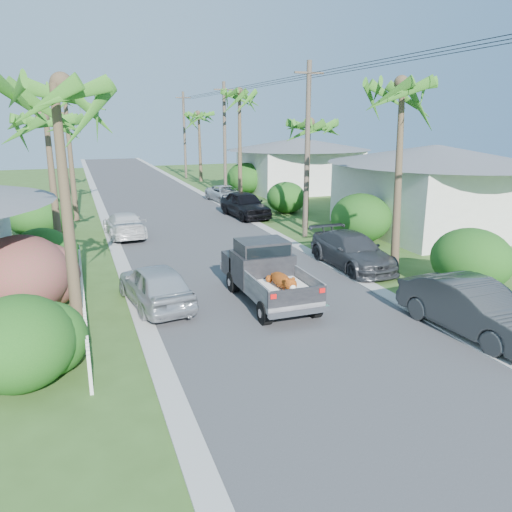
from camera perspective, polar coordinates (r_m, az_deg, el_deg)
name	(u,v)px	position (r m, az deg, el deg)	size (l,w,h in m)	color
ground	(324,354)	(13.86, 7.82, -11.05)	(120.00, 120.00, 0.00)	#36541F
road	(163,207)	(36.92, -10.53, 5.49)	(8.00, 100.00, 0.02)	#38383A
curb_left	(102,211)	(36.47, -17.22, 4.98)	(0.60, 100.00, 0.06)	#A5A39E
curb_right	(221,204)	(37.85, -4.08, 5.97)	(0.60, 100.00, 0.06)	#A5A39E
pickup_truck	(265,271)	(17.48, 1.02, -1.71)	(1.98, 5.12, 2.06)	black
parked_car_rn	(473,308)	(16.00, 23.55, -5.50)	(1.66, 4.77, 1.57)	#2C2F30
parked_car_rm	(352,251)	(21.66, 10.92, 0.57)	(2.02, 4.97, 1.44)	#34363A
parked_car_rf	(245,205)	(32.47, -1.27, 5.89)	(1.96, 4.87, 1.66)	black
parked_car_rd	(226,194)	(38.87, -3.49, 7.09)	(2.01, 4.36, 1.21)	silver
parked_car_ln	(155,285)	(17.20, -11.43, -3.27)	(1.74, 4.32, 1.47)	#BABDC2
parked_car_lf	(124,225)	(27.87, -14.83, 3.47)	(1.86, 4.57, 1.33)	silver
palm_l_a	(54,86)	(13.95, -22.10, 17.59)	(4.40, 4.40, 8.20)	brown
palm_l_b	(46,119)	(22.94, -22.89, 14.20)	(4.40, 4.40, 7.40)	brown
palm_l_c	(64,89)	(32.97, -21.10, 17.42)	(4.40, 4.40, 9.20)	brown
palm_l_d	(60,116)	(44.93, -21.47, 14.67)	(4.40, 4.40, 7.70)	brown
palm_r_a	(405,85)	(20.94, 16.70, 18.25)	(4.40, 4.40, 8.70)	brown
palm_r_b	(308,123)	(28.80, 6.00, 14.86)	(4.40, 4.40, 7.20)	brown
palm_r_c	(239,92)	(38.92, -1.91, 18.19)	(4.40, 4.40, 9.40)	brown
palm_r_d	(199,114)	(52.43, -6.55, 15.84)	(4.40, 4.40, 8.00)	brown
shrub_l_a	(19,343)	(13.02, -25.50, -8.94)	(2.60, 2.86, 2.20)	#154814
shrub_l_b	(22,275)	(17.69, -25.22, -2.02)	(3.00, 3.30, 2.60)	#B61A4C
shrub_l_c	(42,253)	(21.59, -23.27, 0.30)	(2.40, 2.64, 2.00)	#154814
shrub_l_d	(36,215)	(29.41, -23.80, 4.35)	(3.20, 3.52, 2.40)	#154814
shrub_r_a	(471,259)	(20.05, 23.40, -0.34)	(2.80, 3.08, 2.30)	#154814
shrub_r_b	(361,218)	(26.33, 11.89, 4.29)	(3.00, 3.30, 2.50)	#154814
shrub_r_c	(286,197)	(34.10, 3.46, 6.69)	(2.60, 2.86, 2.10)	#154814
shrub_r_d	(245,178)	(43.50, -1.22, 8.90)	(3.20, 3.52, 2.60)	#154814
picket_fence	(83,297)	(17.35, -19.13, -4.48)	(0.10, 11.00, 1.00)	white
house_right_near	(433,192)	(30.00, 19.52, 6.94)	(8.00, 9.00, 4.80)	silver
house_right_far	(298,167)	(45.28, 4.87, 10.15)	(9.00, 8.00, 4.60)	silver
utility_pole_b	(307,150)	(26.61, 5.86, 11.93)	(1.60, 0.26, 9.00)	brown
utility_pole_c	(225,140)	(40.63, -3.60, 13.10)	(1.60, 0.26, 9.00)	brown
utility_pole_d	(185,135)	(55.17, -8.17, 13.54)	(1.60, 0.26, 9.00)	brown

